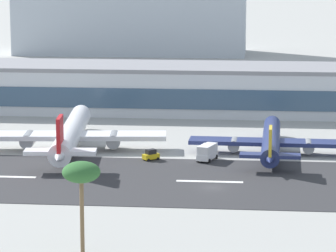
{
  "coord_description": "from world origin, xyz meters",
  "views": [
    {
      "loc": [
        7.49,
        -157.8,
        41.0
      ],
      "look_at": [
        -10.93,
        32.32,
        4.7
      ],
      "focal_mm": 99.49,
      "sensor_mm": 36.0,
      "label": 1
    }
  ],
  "objects_px": {
    "terminal_building": "(191,88)",
    "service_box_truck_0": "(207,152)",
    "service_baggage_tug_2": "(151,155)",
    "airliner_red_tail_gate_0": "(71,135)",
    "distant_hotel_block": "(132,10)",
    "airliner_gold_tail_gate_1": "(271,142)",
    "palm_tree_1": "(81,174)"
  },
  "relations": [
    {
      "from": "distant_hotel_block",
      "to": "service_box_truck_0",
      "type": "relative_size",
      "value": 14.14
    },
    {
      "from": "distant_hotel_block",
      "to": "service_box_truck_0",
      "type": "distance_m",
      "value": 196.22
    },
    {
      "from": "terminal_building",
      "to": "palm_tree_1",
      "type": "relative_size",
      "value": 11.86
    },
    {
      "from": "service_box_truck_0",
      "to": "palm_tree_1",
      "type": "distance_m",
      "value": 60.97
    },
    {
      "from": "service_box_truck_0",
      "to": "palm_tree_1",
      "type": "height_order",
      "value": "palm_tree_1"
    },
    {
      "from": "airliner_gold_tail_gate_1",
      "to": "palm_tree_1",
      "type": "relative_size",
      "value": 3.18
    },
    {
      "from": "terminal_building",
      "to": "service_box_truck_0",
      "type": "xyz_separation_m",
      "value": [
        7.4,
        -56.03,
        -4.24
      ]
    },
    {
      "from": "airliner_red_tail_gate_0",
      "to": "service_box_truck_0",
      "type": "distance_m",
      "value": 29.34
    },
    {
      "from": "airliner_gold_tail_gate_1",
      "to": "distant_hotel_block",
      "type": "bearing_deg",
      "value": 17.6
    },
    {
      "from": "airliner_red_tail_gate_0",
      "to": "service_baggage_tug_2",
      "type": "distance_m",
      "value": 18.98
    },
    {
      "from": "distant_hotel_block",
      "to": "palm_tree_1",
      "type": "xyz_separation_m",
      "value": [
        27.1,
        -249.9,
        -5.96
      ]
    },
    {
      "from": "distant_hotel_block",
      "to": "airliner_red_tail_gate_0",
      "type": "bearing_deg",
      "value": -86.18
    },
    {
      "from": "airliner_red_tail_gate_0",
      "to": "palm_tree_1",
      "type": "bearing_deg",
      "value": -172.78
    },
    {
      "from": "terminal_building",
      "to": "airliner_red_tail_gate_0",
      "type": "bearing_deg",
      "value": -113.08
    },
    {
      "from": "airliner_red_tail_gate_0",
      "to": "airliner_gold_tail_gate_1",
      "type": "bearing_deg",
      "value": -95.07
    },
    {
      "from": "airliner_red_tail_gate_0",
      "to": "distant_hotel_block",
      "type": "bearing_deg",
      "value": -1.76
    },
    {
      "from": "service_box_truck_0",
      "to": "service_baggage_tug_2",
      "type": "height_order",
      "value": "service_box_truck_0"
    },
    {
      "from": "airliner_gold_tail_gate_1",
      "to": "service_box_truck_0",
      "type": "height_order",
      "value": "airliner_gold_tail_gate_1"
    },
    {
      "from": "terminal_building",
      "to": "service_baggage_tug_2",
      "type": "xyz_separation_m",
      "value": [
        -3.73,
        -56.79,
        -4.98
      ]
    },
    {
      "from": "airliner_red_tail_gate_0",
      "to": "airliner_gold_tail_gate_1",
      "type": "relative_size",
      "value": 1.23
    },
    {
      "from": "airliner_gold_tail_gate_1",
      "to": "service_baggage_tug_2",
      "type": "bearing_deg",
      "value": 108.63
    },
    {
      "from": "palm_tree_1",
      "to": "service_baggage_tug_2",
      "type": "bearing_deg",
      "value": 87.26
    },
    {
      "from": "airliner_red_tail_gate_0",
      "to": "service_box_truck_0",
      "type": "height_order",
      "value": "airliner_red_tail_gate_0"
    },
    {
      "from": "distant_hotel_block",
      "to": "palm_tree_1",
      "type": "distance_m",
      "value": 251.43
    },
    {
      "from": "service_box_truck_0",
      "to": "service_baggage_tug_2",
      "type": "distance_m",
      "value": 11.18
    },
    {
      "from": "terminal_building",
      "to": "palm_tree_1",
      "type": "bearing_deg",
      "value": -93.24
    },
    {
      "from": "distant_hotel_block",
      "to": "airliner_gold_tail_gate_1",
      "type": "relative_size",
      "value": 2.22
    },
    {
      "from": "service_baggage_tug_2",
      "to": "palm_tree_1",
      "type": "bearing_deg",
      "value": 47.22
    },
    {
      "from": "service_box_truck_0",
      "to": "service_baggage_tug_2",
      "type": "bearing_deg",
      "value": 111.16
    },
    {
      "from": "palm_tree_1",
      "to": "distant_hotel_block",
      "type": "bearing_deg",
      "value": 96.19
    },
    {
      "from": "airliner_gold_tail_gate_1",
      "to": "palm_tree_1",
      "type": "bearing_deg",
      "value": 159.34
    },
    {
      "from": "airliner_red_tail_gate_0",
      "to": "airliner_gold_tail_gate_1",
      "type": "xyz_separation_m",
      "value": [
        41.19,
        0.36,
        -0.64
      ]
    }
  ]
}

